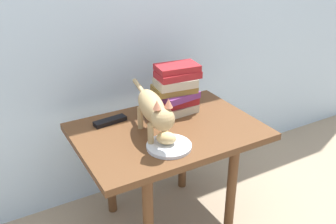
# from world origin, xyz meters

# --- Properties ---
(ground_plane) EXTENTS (6.00, 6.00, 0.00)m
(ground_plane) POSITION_xyz_m (0.00, 0.00, 0.00)
(ground_plane) COLOR gray
(side_table) EXTENTS (0.80, 0.56, 0.52)m
(side_table) POSITION_xyz_m (0.00, 0.00, 0.45)
(side_table) COLOR brown
(side_table) RESTS_ON ground
(plate) EXTENTS (0.18, 0.18, 0.01)m
(plate) POSITION_xyz_m (-0.08, -0.14, 0.53)
(plate) COLOR silver
(plate) RESTS_ON side_table
(bread_roll) EXTENTS (0.10, 0.10, 0.05)m
(bread_roll) POSITION_xyz_m (-0.08, -0.13, 0.56)
(bread_roll) COLOR #E0BC7A
(bread_roll) RESTS_ON plate
(cat) EXTENTS (0.14, 0.47, 0.23)m
(cat) POSITION_xyz_m (-0.09, -0.05, 0.65)
(cat) COLOR tan
(cat) RESTS_ON side_table
(book_stack) EXTENTS (0.22, 0.16, 0.23)m
(book_stack) POSITION_xyz_m (0.11, 0.12, 0.64)
(book_stack) COLOR #BCB299
(book_stack) RESTS_ON side_table
(tv_remote) EXTENTS (0.15, 0.06, 0.02)m
(tv_remote) POSITION_xyz_m (-0.20, 0.17, 0.53)
(tv_remote) COLOR black
(tv_remote) RESTS_ON side_table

